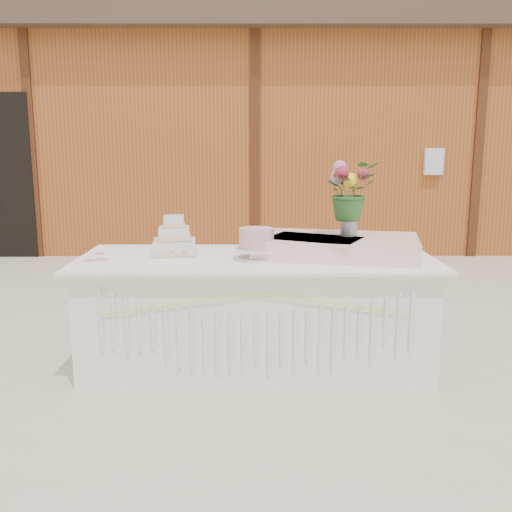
% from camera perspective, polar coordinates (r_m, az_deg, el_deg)
% --- Properties ---
extents(ground, '(80.00, 80.00, 0.00)m').
position_cam_1_polar(ground, '(4.07, 0.01, -10.81)').
color(ground, beige).
rests_on(ground, ground).
extents(barn, '(12.60, 4.60, 3.30)m').
position_cam_1_polar(barn, '(9.78, -0.17, 11.96)').
color(barn, '#A64F22').
rests_on(barn, ground).
extents(cake_table, '(2.40, 1.00, 0.77)m').
position_cam_1_polar(cake_table, '(3.94, 0.01, -5.60)').
color(cake_table, white).
rests_on(cake_table, ground).
extents(wedding_cake, '(0.33, 0.33, 0.27)m').
position_cam_1_polar(wedding_cake, '(3.99, -8.16, 1.49)').
color(wedding_cake, silver).
rests_on(wedding_cake, cake_table).
extents(pink_cake_stand, '(0.29, 0.29, 0.21)m').
position_cam_1_polar(pink_cake_stand, '(3.75, 0.05, 1.40)').
color(pink_cake_stand, silver).
rests_on(pink_cake_stand, cake_table).
extents(satin_runner, '(1.19, 0.84, 0.14)m').
position_cam_1_polar(satin_runner, '(3.92, 8.04, 0.97)').
color(satin_runner, '#FFD2CD').
rests_on(satin_runner, cake_table).
extents(flower_vase, '(0.12, 0.12, 0.16)m').
position_cam_1_polar(flower_vase, '(3.94, 9.27, 3.14)').
color(flower_vase, '#A5A5A9').
rests_on(flower_vase, satin_runner).
extents(bouquet, '(0.46, 0.44, 0.40)m').
position_cam_1_polar(bouquet, '(3.91, 9.40, 7.16)').
color(bouquet, '#2F6127').
rests_on(bouquet, flower_vase).
extents(loose_flowers, '(0.30, 0.40, 0.02)m').
position_cam_1_polar(loose_flowers, '(4.00, -15.06, 0.05)').
color(loose_flowers, pink).
rests_on(loose_flowers, cake_table).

